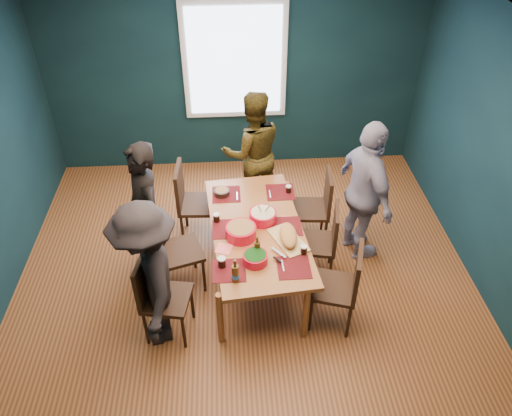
{
  "coord_description": "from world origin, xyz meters",
  "views": [
    {
      "loc": [
        -0.15,
        -3.77,
        4.03
      ],
      "look_at": [
        0.12,
        0.15,
        0.94
      ],
      "focal_mm": 35.0,
      "sensor_mm": 36.0,
      "label": 1
    }
  ],
  "objects_px": {
    "dining_table": "(257,233)",
    "chair_left_mid": "(170,247)",
    "chair_right_mid": "(325,238)",
    "person_near_left": "(149,277)",
    "bowl_salad": "(241,231)",
    "chair_left_near": "(156,291)",
    "chair_right_far": "(318,203)",
    "bowl_herbs": "(255,258)",
    "bowl_dumpling": "(263,216)",
    "chair_right_near": "(344,282)",
    "person_back": "(253,152)",
    "cutting_board": "(288,236)",
    "chair_left_far": "(190,198)",
    "person_far_left": "(146,214)",
    "person_right": "(365,193)"
  },
  "relations": [
    {
      "from": "chair_right_mid",
      "to": "person_near_left",
      "type": "distance_m",
      "value": 1.9
    },
    {
      "from": "bowl_dumpling",
      "to": "chair_left_far",
      "type": "bearing_deg",
      "value": 141.96
    },
    {
      "from": "chair_left_near",
      "to": "chair_right_mid",
      "type": "relative_size",
      "value": 1.05
    },
    {
      "from": "dining_table",
      "to": "bowl_herbs",
      "type": "bearing_deg",
      "value": -101.42
    },
    {
      "from": "chair_left_far",
      "to": "chair_right_mid",
      "type": "xyz_separation_m",
      "value": [
        1.44,
        -0.73,
        -0.05
      ]
    },
    {
      "from": "chair_right_mid",
      "to": "bowl_dumpling",
      "type": "bearing_deg",
      "value": -178.79
    },
    {
      "from": "person_near_left",
      "to": "bowl_herbs",
      "type": "xyz_separation_m",
      "value": [
        0.97,
        0.21,
        -0.03
      ]
    },
    {
      "from": "cutting_board",
      "to": "person_right",
      "type": "bearing_deg",
      "value": 8.04
    },
    {
      "from": "person_far_left",
      "to": "person_back",
      "type": "relative_size",
      "value": 1.02
    },
    {
      "from": "chair_right_mid",
      "to": "bowl_salad",
      "type": "height_order",
      "value": "chair_right_mid"
    },
    {
      "from": "chair_right_mid",
      "to": "person_far_left",
      "type": "height_order",
      "value": "person_far_left"
    },
    {
      "from": "chair_left_near",
      "to": "bowl_dumpling",
      "type": "xyz_separation_m",
      "value": [
        1.06,
        0.78,
        0.21
      ]
    },
    {
      "from": "chair_right_near",
      "to": "cutting_board",
      "type": "bearing_deg",
      "value": 153.87
    },
    {
      "from": "chair_left_near",
      "to": "person_near_left",
      "type": "relative_size",
      "value": 0.6
    },
    {
      "from": "dining_table",
      "to": "chair_left_mid",
      "type": "distance_m",
      "value": 0.91
    },
    {
      "from": "chair_left_near",
      "to": "person_near_left",
      "type": "bearing_deg",
      "value": -114.07
    },
    {
      "from": "chair_left_far",
      "to": "bowl_dumpling",
      "type": "distance_m",
      "value": 1.03
    },
    {
      "from": "dining_table",
      "to": "person_right",
      "type": "bearing_deg",
      "value": 10.16
    },
    {
      "from": "cutting_board",
      "to": "dining_table",
      "type": "bearing_deg",
      "value": 119.27
    },
    {
      "from": "person_far_left",
      "to": "chair_right_far",
      "type": "bearing_deg",
      "value": 76.96
    },
    {
      "from": "chair_left_near",
      "to": "chair_right_far",
      "type": "bearing_deg",
      "value": 46.08
    },
    {
      "from": "chair_right_mid",
      "to": "bowl_salad",
      "type": "bearing_deg",
      "value": -161.25
    },
    {
      "from": "chair_right_far",
      "to": "cutting_board",
      "type": "xyz_separation_m",
      "value": [
        -0.45,
        -0.78,
        0.21
      ]
    },
    {
      "from": "chair_left_far",
      "to": "chair_right_mid",
      "type": "bearing_deg",
      "value": -23.6
    },
    {
      "from": "chair_left_near",
      "to": "bowl_herbs",
      "type": "xyz_separation_m",
      "value": [
        0.94,
        0.17,
        0.21
      ]
    },
    {
      "from": "person_near_left",
      "to": "chair_left_near",
      "type": "bearing_deg",
      "value": 134.16
    },
    {
      "from": "chair_right_far",
      "to": "chair_right_near",
      "type": "relative_size",
      "value": 0.99
    },
    {
      "from": "chair_left_near",
      "to": "cutting_board",
      "type": "xyz_separation_m",
      "value": [
        1.28,
        0.45,
        0.21
      ]
    },
    {
      "from": "person_near_left",
      "to": "cutting_board",
      "type": "height_order",
      "value": "person_near_left"
    },
    {
      "from": "chair_right_near",
      "to": "bowl_dumpling",
      "type": "bearing_deg",
      "value": 149.17
    },
    {
      "from": "chair_left_mid",
      "to": "chair_right_near",
      "type": "distance_m",
      "value": 1.78
    },
    {
      "from": "chair_right_near",
      "to": "bowl_salad",
      "type": "height_order",
      "value": "chair_right_near"
    },
    {
      "from": "person_back",
      "to": "bowl_dumpling",
      "type": "height_order",
      "value": "person_back"
    },
    {
      "from": "chair_right_far",
      "to": "chair_right_mid",
      "type": "distance_m",
      "value": 0.57
    },
    {
      "from": "person_far_left",
      "to": "bowl_dumpling",
      "type": "relative_size",
      "value": 5.71
    },
    {
      "from": "person_near_left",
      "to": "bowl_dumpling",
      "type": "height_order",
      "value": "person_near_left"
    },
    {
      "from": "chair_right_mid",
      "to": "bowl_dumpling",
      "type": "relative_size",
      "value": 3.17
    },
    {
      "from": "person_right",
      "to": "bowl_herbs",
      "type": "xyz_separation_m",
      "value": [
        -1.25,
        -0.83,
        -0.09
      ]
    },
    {
      "from": "chair_right_far",
      "to": "chair_left_far",
      "type": "bearing_deg",
      "value": 178.56
    },
    {
      "from": "bowl_salad",
      "to": "bowl_herbs",
      "type": "bearing_deg",
      "value": -72.7
    },
    {
      "from": "chair_left_near",
      "to": "bowl_herbs",
      "type": "height_order",
      "value": "chair_left_near"
    },
    {
      "from": "person_near_left",
      "to": "bowl_herbs",
      "type": "height_order",
      "value": "person_near_left"
    },
    {
      "from": "chair_right_far",
      "to": "chair_right_mid",
      "type": "xyz_separation_m",
      "value": [
        -0.02,
        -0.56,
        -0.03
      ]
    },
    {
      "from": "chair_right_mid",
      "to": "chair_left_mid",
      "type": "bearing_deg",
      "value": -165.96
    },
    {
      "from": "chair_left_mid",
      "to": "chair_left_near",
      "type": "distance_m",
      "value": 0.59
    },
    {
      "from": "person_back",
      "to": "cutting_board",
      "type": "relative_size",
      "value": 2.62
    },
    {
      "from": "person_far_left",
      "to": "bowl_dumpling",
      "type": "xyz_separation_m",
      "value": [
        1.2,
        -0.06,
        -0.05
      ]
    },
    {
      "from": "chair_left_mid",
      "to": "person_near_left",
      "type": "bearing_deg",
      "value": -118.5
    },
    {
      "from": "chair_left_mid",
      "to": "person_right",
      "type": "height_order",
      "value": "person_right"
    },
    {
      "from": "chair_right_near",
      "to": "person_back",
      "type": "relative_size",
      "value": 0.6
    }
  ]
}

